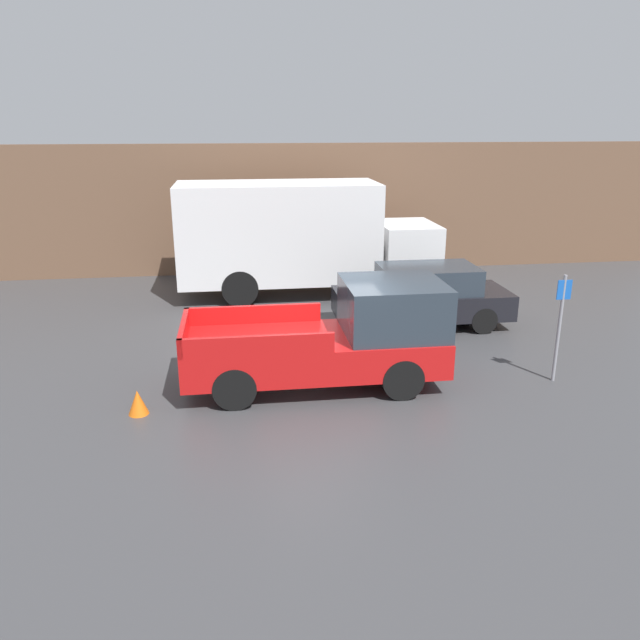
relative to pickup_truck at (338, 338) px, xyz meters
name	(u,v)px	position (x,y,z in m)	size (l,w,h in m)	color
ground_plane	(325,383)	(-0.26, 0.04, -1.00)	(60.00, 60.00, 0.00)	#3D3D3F
building_wall	(284,209)	(-0.26, 10.05, 1.22)	(28.00, 0.15, 4.44)	brown
pickup_truck	(338,338)	(0.00, 0.00, 0.00)	(5.23, 2.07, 2.13)	red
car	(423,296)	(2.84, 3.44, -0.19)	(4.53, 1.84, 1.60)	black
delivery_truck	(296,235)	(-0.13, 7.01, 0.84)	(7.88, 2.49, 3.42)	white
parking_sign	(560,322)	(4.51, -0.48, 0.28)	(0.30, 0.07, 2.27)	gray
newspaper_box	(353,258)	(2.16, 9.73, -0.52)	(0.45, 0.40, 0.96)	red
traffic_cone	(138,402)	(-3.89, -0.91, -0.77)	(0.38, 0.38, 0.47)	orange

